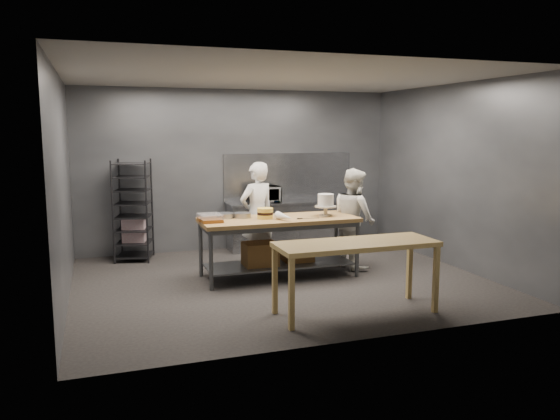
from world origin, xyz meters
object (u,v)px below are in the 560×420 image
object	(u,v)px
near_counter	(356,249)
layer_cake	(265,213)
chef_behind	(257,215)
chef_right	(354,218)
frosted_cake_stand	(326,202)
microwave	(265,194)
speed_rack	(133,211)
work_table	(278,240)

from	to	relation	value
near_counter	layer_cake	size ratio (longest dim) A/B	8.24
chef_behind	chef_right	distance (m)	1.59
frosted_cake_stand	layer_cake	xyz separation A→B (m)	(-0.97, 0.07, -0.14)
chef_behind	microwave	distance (m)	1.36
chef_behind	speed_rack	bearing A→B (deg)	-50.44
speed_rack	layer_cake	size ratio (longest dim) A/B	7.21
speed_rack	layer_cake	world-z (taller)	speed_rack
speed_rack	chef_behind	xyz separation A→B (m)	(1.90, -1.16, 0.01)
work_table	layer_cake	world-z (taller)	layer_cake
work_table	speed_rack	distance (m)	2.77
speed_rack	layer_cake	distance (m)	2.60
chef_behind	chef_right	xyz separation A→B (m)	(1.50, -0.53, -0.05)
speed_rack	frosted_cake_stand	size ratio (longest dim) A/B	5.07
chef_behind	frosted_cake_stand	xyz separation A→B (m)	(0.89, -0.76, 0.27)
chef_behind	layer_cake	distance (m)	0.72
work_table	layer_cake	distance (m)	0.47
frosted_cake_stand	near_counter	bearing A→B (deg)	-102.10
chef_right	near_counter	bearing A→B (deg)	151.29
chef_right	layer_cake	world-z (taller)	chef_right
chef_right	frosted_cake_stand	xyz separation A→B (m)	(-0.61, -0.23, 0.32)
near_counter	chef_behind	bearing A→B (deg)	100.61
near_counter	work_table	bearing A→B (deg)	101.01
near_counter	microwave	distance (m)	3.87
chef_behind	frosted_cake_stand	world-z (taller)	chef_behind
microwave	frosted_cake_stand	distance (m)	2.04
near_counter	chef_right	distance (m)	2.33
microwave	speed_rack	bearing A→B (deg)	-178.11
work_table	speed_rack	xyz separation A→B (m)	(-2.02, 1.87, 0.28)
near_counter	speed_rack	size ratio (longest dim) A/B	1.14
chef_right	frosted_cake_stand	bearing A→B (deg)	108.02
work_table	microwave	xyz separation A→B (m)	(0.41, 1.95, 0.48)
frosted_cake_stand	work_table	bearing A→B (deg)	176.42
work_table	near_counter	xyz separation A→B (m)	(0.37, -1.91, 0.24)
speed_rack	chef_behind	bearing A→B (deg)	-31.43
work_table	chef_right	bearing A→B (deg)	7.68
near_counter	frosted_cake_stand	distance (m)	1.93
work_table	frosted_cake_stand	xyz separation A→B (m)	(0.77, -0.05, 0.57)
chef_right	microwave	world-z (taller)	chef_right
microwave	near_counter	bearing A→B (deg)	-90.53
work_table	chef_right	world-z (taller)	chef_right
speed_rack	chef_right	distance (m)	3.79
chef_right	frosted_cake_stand	size ratio (longest dim) A/B	4.74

